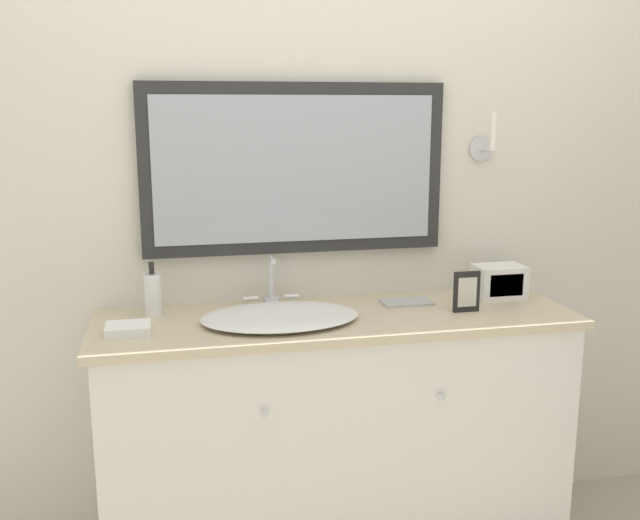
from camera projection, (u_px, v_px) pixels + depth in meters
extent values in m
cube|color=silver|center=(320.00, 201.00, 2.66)|extent=(8.00, 0.06, 2.55)
cube|color=#282828|center=(295.00, 169.00, 2.57)|extent=(1.10, 0.04, 0.61)
cube|color=#9EA8B2|center=(296.00, 169.00, 2.55)|extent=(1.01, 0.01, 0.52)
cylinder|color=silver|center=(481.00, 149.00, 2.71)|extent=(0.09, 0.01, 0.09)
cylinder|color=silver|center=(487.00, 150.00, 2.67)|extent=(0.02, 0.10, 0.02)
cylinder|color=white|center=(493.00, 131.00, 2.60)|extent=(0.02, 0.02, 0.14)
cube|color=silver|center=(337.00, 441.00, 2.57)|extent=(1.62, 0.48, 0.88)
cube|color=#C6B793|center=(337.00, 320.00, 2.47)|extent=(1.67, 0.51, 0.03)
sphere|color=silver|center=(265.00, 413.00, 2.22)|extent=(0.02, 0.02, 0.02)
sphere|color=silver|center=(441.00, 397.00, 2.34)|extent=(0.02, 0.02, 0.02)
ellipsoid|color=white|center=(280.00, 316.00, 2.40)|extent=(0.54, 0.36, 0.03)
cylinder|color=silver|center=(271.00, 302.00, 2.59)|extent=(0.06, 0.06, 0.03)
cylinder|color=silver|center=(271.00, 278.00, 2.57)|extent=(0.02, 0.02, 0.15)
cylinder|color=silver|center=(272.00, 260.00, 2.52)|extent=(0.02, 0.07, 0.02)
cylinder|color=white|center=(251.00, 299.00, 2.57)|extent=(0.06, 0.02, 0.02)
cylinder|color=white|center=(292.00, 296.00, 2.60)|extent=(0.05, 0.02, 0.02)
cylinder|color=white|center=(153.00, 295.00, 2.45)|extent=(0.06, 0.06, 0.15)
cylinder|color=black|center=(152.00, 269.00, 2.43)|extent=(0.02, 0.02, 0.04)
cube|color=black|center=(151.00, 265.00, 2.42)|extent=(0.02, 0.03, 0.01)
cube|color=white|center=(499.00, 281.00, 2.70)|extent=(0.18, 0.13, 0.12)
cube|color=black|center=(506.00, 285.00, 2.64)|extent=(0.13, 0.01, 0.08)
cube|color=black|center=(467.00, 292.00, 2.50)|extent=(0.10, 0.01, 0.15)
cube|color=beige|center=(467.00, 292.00, 2.49)|extent=(0.07, 0.00, 0.10)
cube|color=white|center=(128.00, 329.00, 2.26)|extent=(0.14, 0.12, 0.03)
cube|color=#ADADB2|center=(407.00, 302.00, 2.62)|extent=(0.18, 0.10, 0.01)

